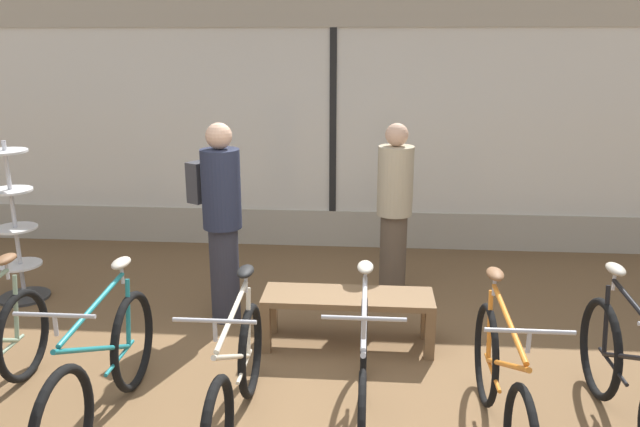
# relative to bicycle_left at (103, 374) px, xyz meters

# --- Properties ---
(ground_plane) EXTENTS (24.00, 24.00, 0.00)m
(ground_plane) POSITION_rel_bicycle_left_xyz_m (1.25, 0.43, -0.39)
(ground_plane) COLOR brown
(shop_back_wall) EXTENTS (12.00, 0.08, 3.20)m
(shop_back_wall) POSITION_rel_bicycle_left_xyz_m (1.25, 3.89, 1.24)
(shop_back_wall) COLOR #B2A893
(shop_back_wall) RESTS_ON ground_plane
(bicycle_left) EXTENTS (0.46, 1.79, 1.04)m
(bicycle_left) POSITION_rel_bicycle_left_xyz_m (0.00, 0.00, 0.00)
(bicycle_left) COLOR black
(bicycle_left) RESTS_ON ground_plane
(bicycle_center_left) EXTENTS (0.46, 1.66, 1.02)m
(bicycle_center_left) POSITION_rel_bicycle_left_xyz_m (0.87, 0.02, -0.02)
(bicycle_center_left) COLOR black
(bicycle_center_left) RESTS_ON ground_plane
(bicycle_center_right) EXTENTS (0.46, 1.73, 1.03)m
(bicycle_center_right) POSITION_rel_bicycle_left_xyz_m (1.67, 0.11, -0.00)
(bicycle_center_right) COLOR black
(bicycle_center_right) RESTS_ON ground_plane
(bicycle_right) EXTENTS (0.46, 1.77, 1.04)m
(bicycle_right) POSITION_rel_bicycle_left_xyz_m (2.52, 0.02, 0.00)
(bicycle_right) COLOR black
(bicycle_right) RESTS_ON ground_plane
(bicycle_far_right) EXTENTS (0.46, 1.79, 1.04)m
(bicycle_far_right) POSITION_rel_bicycle_left_xyz_m (3.34, 0.15, -0.00)
(bicycle_far_right) COLOR black
(bicycle_far_right) RESTS_ON ground_plane
(accessory_rack) EXTENTS (0.48, 0.48, 1.57)m
(accessory_rack) POSITION_rel_bicycle_left_xyz_m (-1.69, 2.01, 0.26)
(accessory_rack) COLOR #333333
(accessory_rack) RESTS_ON ground_plane
(display_bench) EXTENTS (1.40, 0.44, 0.45)m
(display_bench) POSITION_rel_bicycle_left_xyz_m (1.53, 1.29, -0.02)
(display_bench) COLOR brown
(display_bench) RESTS_ON ground_plane
(customer_near_rack) EXTENTS (0.45, 0.45, 1.72)m
(customer_near_rack) POSITION_rel_bicycle_left_xyz_m (1.93, 2.37, 0.51)
(customer_near_rack) COLOR brown
(customer_near_rack) RESTS_ON ground_plane
(customer_by_window) EXTENTS (0.56, 0.50, 1.80)m
(customer_by_window) POSITION_rel_bicycle_left_xyz_m (0.39, 1.71, 0.58)
(customer_by_window) COLOR #2D2D38
(customer_by_window) RESTS_ON ground_plane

